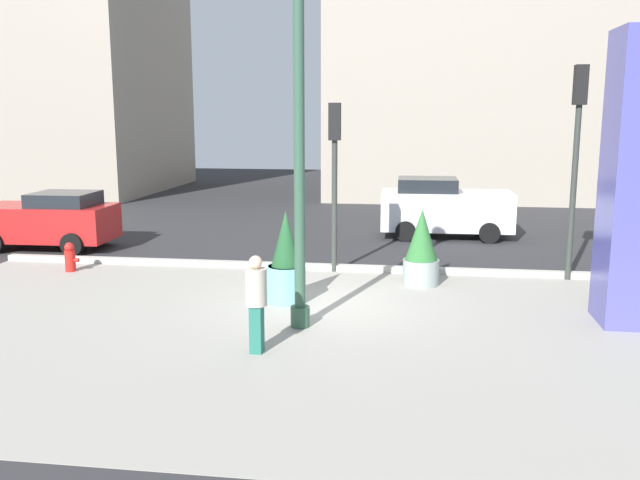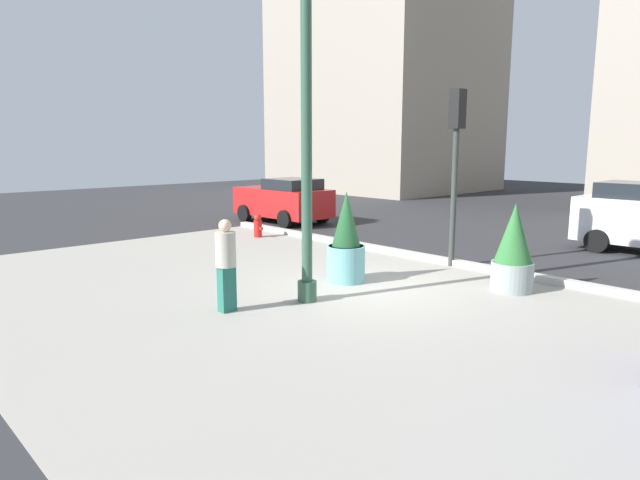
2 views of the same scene
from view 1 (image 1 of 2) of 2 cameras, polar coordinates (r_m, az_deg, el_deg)
The scene contains 12 objects.
ground_plane at distance 18.25m, azimuth 1.85°, elevation -1.96°, with size 60.00×60.00×0.00m, color #2D2D30.
plaza_pavement at distance 12.52m, azimuth -1.19°, elevation -7.88°, with size 18.00×10.00×0.02m, color #9E998E.
curb_strip at distance 17.38m, azimuth 1.53°, elevation -2.33°, with size 18.00×0.24×0.16m, color #B7B2A8.
lamp_post at distance 12.34m, azimuth -1.74°, elevation 7.64°, with size 0.44×0.44×6.83m.
potted_plant_mid_plaza at distance 14.37m, azimuth -2.86°, elevation -2.00°, with size 0.82×0.82×1.97m.
potted_plant_by_pillar at distance 15.98m, azimuth 8.46°, elevation -0.81°, with size 0.84×0.84×1.79m.
fire_hydrant at distance 18.35m, azimuth -20.12°, elevation -1.37°, with size 0.36×0.26×0.75m.
traffic_light_far_side at distance 16.92m, azimuth 1.23°, elevation 6.77°, with size 0.28×0.42×4.20m.
traffic_light_corner at distance 17.10m, azimuth 20.63°, elevation 7.92°, with size 0.28×0.42×5.04m.
car_passing_lane at distance 22.29m, azimuth 10.30°, elevation 2.66°, with size 4.16×2.06×1.91m.
car_curb_east at distance 21.63m, azimuth -21.64°, elevation 1.56°, with size 3.88×2.12×1.68m.
pedestrian_crossing at distance 11.39m, azimuth -5.34°, elevation -4.95°, with size 0.36×0.36×1.66m.
Camera 1 is at (1.93, -13.71, 3.97)m, focal length 38.37 mm.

